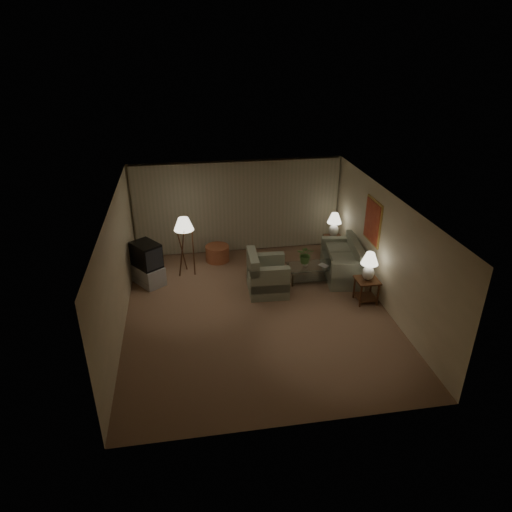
{
  "coord_description": "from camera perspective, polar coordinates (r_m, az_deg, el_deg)",
  "views": [
    {
      "loc": [
        -1.48,
        -8.88,
        5.85
      ],
      "look_at": [
        0.07,
        0.6,
        1.14
      ],
      "focal_mm": 32.0,
      "sensor_mm": 36.0,
      "label": 1
    }
  ],
  "objects": [
    {
      "name": "ground",
      "position": [
        10.74,
        0.15,
        -6.91
      ],
      "size": [
        7.0,
        7.0,
        0.0
      ],
      "primitive_type": "plane",
      "color": "#835D48",
      "rests_on": "ground"
    },
    {
      "name": "room_shell",
      "position": [
        11.27,
        -0.99,
        4.76
      ],
      "size": [
        6.04,
        7.02,
        2.72
      ],
      "color": "beige",
      "rests_on": "ground"
    },
    {
      "name": "sofa",
      "position": [
        12.28,
        10.68,
        -0.83
      ],
      "size": [
        1.96,
        1.33,
        0.77
      ],
      "rotation": [
        0.0,
        0.0,
        -1.71
      ],
      "color": "gray",
      "rests_on": "ground"
    },
    {
      "name": "armchair",
      "position": [
        11.32,
        1.47,
        -2.57
      ],
      "size": [
        1.08,
        1.03,
        0.84
      ],
      "rotation": [
        0.0,
        0.0,
        1.53
      ],
      "color": "gray",
      "rests_on": "ground"
    },
    {
      "name": "side_table_near",
      "position": [
        11.22,
        13.65,
        -3.73
      ],
      "size": [
        0.53,
        0.53,
        0.6
      ],
      "color": "#3C2110",
      "rests_on": "ground"
    },
    {
      "name": "side_table_far",
      "position": [
        13.38,
        9.56,
        1.66
      ],
      "size": [
        0.48,
        0.41,
        0.6
      ],
      "color": "#3C2110",
      "rests_on": "ground"
    },
    {
      "name": "table_lamp_near",
      "position": [
        10.93,
        13.98,
        -0.96
      ],
      "size": [
        0.41,
        0.41,
        0.71
      ],
      "color": "silver",
      "rests_on": "side_table_near"
    },
    {
      "name": "table_lamp_far",
      "position": [
        13.14,
        9.76,
        4.12
      ],
      "size": [
        0.41,
        0.41,
        0.7
      ],
      "color": "silver",
      "rests_on": "side_table_far"
    },
    {
      "name": "coffee_table",
      "position": [
        11.98,
        6.83,
        -1.81
      ],
      "size": [
        1.21,
        0.66,
        0.41
      ],
      "color": "silver",
      "rests_on": "ground"
    },
    {
      "name": "tv_cabinet",
      "position": [
        12.09,
        -13.29,
        -2.27
      ],
      "size": [
        1.34,
        1.32,
        0.5
      ],
      "primitive_type": "cube",
      "rotation": [
        0.0,
        0.0,
        -0.95
      ],
      "color": "#9B9B9D",
      "rests_on": "ground"
    },
    {
      "name": "crt_tv",
      "position": [
        11.83,
        -13.57,
        0.14
      ],
      "size": [
        1.23,
        1.22,
        0.63
      ],
      "primitive_type": "cube",
      "rotation": [
        0.0,
        0.0,
        -0.95
      ],
      "color": "black",
      "rests_on": "tv_cabinet"
    },
    {
      "name": "floor_lamp",
      "position": [
        12.12,
        -8.85,
        1.36
      ],
      "size": [
        0.52,
        0.52,
        1.6
      ],
      "color": "#3C2110",
      "rests_on": "ground"
    },
    {
      "name": "ottoman",
      "position": [
        13.0,
        -4.85,
        0.35
      ],
      "size": [
        0.75,
        0.75,
        0.45
      ],
      "primitive_type": "cylinder",
      "rotation": [
        0.0,
        0.0,
        0.13
      ],
      "color": "#955932",
      "rests_on": "ground"
    },
    {
      "name": "vase",
      "position": [
        11.84,
        6.19,
        -0.93
      ],
      "size": [
        0.19,
        0.19,
        0.16
      ],
      "primitive_type": "imported",
      "rotation": [
        0.0,
        0.0,
        -0.22
      ],
      "color": "white",
      "rests_on": "coffee_table"
    },
    {
      "name": "flowers",
      "position": [
        11.7,
        6.27,
        0.48
      ],
      "size": [
        0.54,
        0.5,
        0.48
      ],
      "primitive_type": "imported",
      "rotation": [
        0.0,
        0.0,
        -0.36
      ],
      "color": "#4D7A36",
      "rests_on": "vase"
    },
    {
      "name": "book",
      "position": [
        11.9,
        8.16,
        -1.31
      ],
      "size": [
        0.29,
        0.3,
        0.02
      ],
      "primitive_type": "imported",
      "rotation": [
        0.0,
        0.0,
        0.58
      ],
      "color": "olive",
      "rests_on": "coffee_table"
    }
  ]
}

